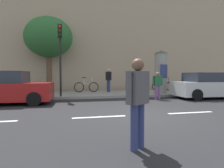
# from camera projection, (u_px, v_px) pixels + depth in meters

# --- Properties ---
(ground_plane) EXTENTS (80.00, 80.00, 0.00)m
(ground_plane) POSITION_uv_depth(u_px,v_px,m) (147.00, 115.00, 6.86)
(ground_plane) COLOR #232326
(sidewalk_curb) EXTENTS (36.00, 4.00, 0.15)m
(sidewalk_curb) POSITION_uv_depth(u_px,v_px,m) (108.00, 94.00, 13.69)
(sidewalk_curb) COLOR gray
(sidewalk_curb) RESTS_ON ground_plane
(lane_markings) EXTENTS (25.80, 0.16, 0.01)m
(lane_markings) POSITION_uv_depth(u_px,v_px,m) (147.00, 115.00, 6.86)
(lane_markings) COLOR silver
(lane_markings) RESTS_ON ground_plane
(building_backdrop) EXTENTS (36.00, 5.00, 10.36)m
(building_backdrop) POSITION_uv_depth(u_px,v_px,m) (98.00, 35.00, 18.32)
(building_backdrop) COLOR tan
(building_backdrop) RESTS_ON ground_plane
(traffic_light) EXTENTS (0.24, 0.45, 4.11)m
(traffic_light) POSITION_uv_depth(u_px,v_px,m) (60.00, 48.00, 11.15)
(traffic_light) COLOR black
(traffic_light) RESTS_ON sidewalk_curb
(poster_column) EXTENTS (0.93, 0.93, 2.92)m
(poster_column) POSITION_uv_depth(u_px,v_px,m) (161.00, 72.00, 13.31)
(poster_column) COLOR gray
(poster_column) RESTS_ON sidewalk_curb
(street_tree) EXTENTS (3.39, 3.39, 5.40)m
(street_tree) POSITION_uv_depth(u_px,v_px,m) (49.00, 38.00, 13.96)
(street_tree) COLOR brown
(street_tree) RESTS_ON sidewalk_curb
(pedestrian_with_bag) EXTENTS (0.59, 0.26, 1.57)m
(pedestrian_with_bag) POSITION_uv_depth(u_px,v_px,m) (158.00, 84.00, 11.07)
(pedestrian_with_bag) COLOR #724C84
(pedestrian_with_bag) RESTS_ON ground_plane
(pedestrian_with_backpack) EXTENTS (0.51, 0.45, 1.72)m
(pedestrian_with_backpack) POSITION_uv_depth(u_px,v_px,m) (138.00, 96.00, 3.65)
(pedestrian_with_backpack) COLOR navy
(pedestrian_with_backpack) RESTS_ON ground_plane
(pedestrian_in_light_jacket) EXTENTS (0.37, 0.62, 1.71)m
(pedestrian_in_light_jacket) POSITION_uv_depth(u_px,v_px,m) (109.00, 78.00, 14.12)
(pedestrian_in_light_jacket) COLOR navy
(pedestrian_in_light_jacket) RESTS_ON sidewalk_curb
(bicycle_leaning) EXTENTS (1.77, 0.15, 1.09)m
(bicycle_leaning) POSITION_uv_depth(u_px,v_px,m) (86.00, 87.00, 14.09)
(bicycle_leaning) COLOR black
(bicycle_leaning) RESTS_ON sidewalk_curb
(bicycle_upright) EXTENTS (1.71, 0.57, 1.09)m
(bicycle_upright) POSITION_uv_depth(u_px,v_px,m) (163.00, 86.00, 15.55)
(bicycle_upright) COLOR black
(bicycle_upright) RESTS_ON sidewalk_curb
(parked_car_red) EXTENTS (4.56, 2.16, 1.59)m
(parked_car_red) POSITION_uv_depth(u_px,v_px,m) (2.00, 88.00, 9.32)
(parked_car_red) COLOR maroon
(parked_car_red) RESTS_ON ground_plane
(parked_car_silver) EXTENTS (4.51, 2.11, 1.54)m
(parked_car_silver) POSITION_uv_depth(u_px,v_px,m) (210.00, 86.00, 11.68)
(parked_car_silver) COLOR silver
(parked_car_silver) RESTS_ON ground_plane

